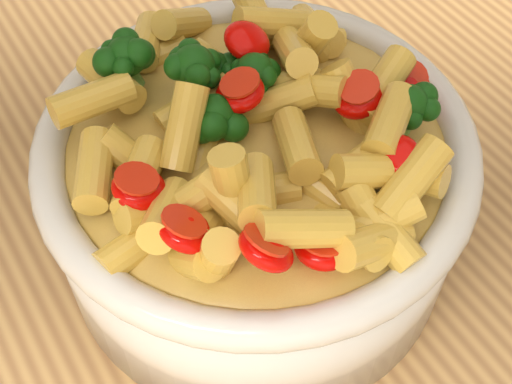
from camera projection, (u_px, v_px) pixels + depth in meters
serving_bowl at (256, 191)px, 0.46m from camera, size 0.27×0.27×0.11m
pasta_salad at (256, 114)px, 0.40m from camera, size 0.21×0.21×0.05m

